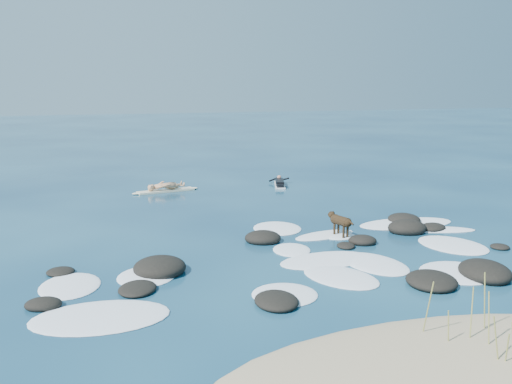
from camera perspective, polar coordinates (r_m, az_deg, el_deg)
name	(u,v)px	position (r m, az deg, el deg)	size (l,w,h in m)	color
ground	(280,246)	(17.23, 2.43, -5.41)	(160.00, 160.00, 0.00)	#0A2642
sand_dune	(458,376)	(10.55, 19.52, -16.93)	(9.00, 4.40, 0.60)	#9E8966
dune_grass	(509,330)	(10.98, 23.94, -12.52)	(1.97, 1.96, 1.24)	olive
reef_rocks	(344,253)	(16.35, 8.83, -6.03)	(13.48, 7.33, 0.56)	black
breaking_foam	(322,257)	(16.18, 6.63, -6.51)	(14.02, 7.99, 0.12)	white
standing_surfer_rig	(165,177)	(25.96, -9.05, 1.54)	(3.12, 0.99, 1.78)	beige
paddling_surfer_rig	(280,183)	(27.29, 2.38, 0.91)	(1.29, 2.24, 0.39)	silver
dog	(340,221)	(18.27, 8.38, -2.87)	(0.51, 1.24, 0.80)	black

